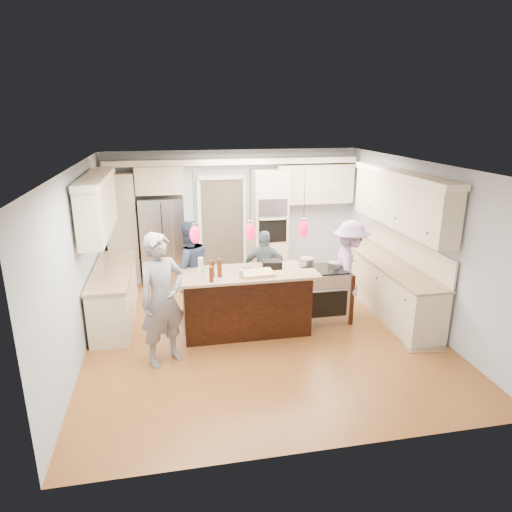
% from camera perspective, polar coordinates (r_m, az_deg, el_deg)
% --- Properties ---
extents(ground_plane, '(6.00, 6.00, 0.00)m').
position_cam_1_polar(ground_plane, '(7.77, 0.50, -8.89)').
color(ground_plane, '#965829').
rests_on(ground_plane, ground).
extents(room_shell, '(5.54, 6.04, 2.72)m').
position_cam_1_polar(room_shell, '(7.15, 0.54, 4.29)').
color(room_shell, '#B2BCC6').
rests_on(room_shell, ground).
extents(refrigerator, '(0.90, 0.70, 1.80)m').
position_cam_1_polar(refrigerator, '(9.80, -11.53, 2.04)').
color(refrigerator, '#B7B7BC').
rests_on(refrigerator, ground).
extents(oven_column, '(0.72, 0.69, 2.30)m').
position_cam_1_polar(oven_column, '(9.99, 1.70, 4.18)').
color(oven_column, beige).
rests_on(oven_column, ground).
extents(back_upper_cabinets, '(5.30, 0.61, 2.54)m').
position_cam_1_polar(back_upper_cabinets, '(9.76, -7.06, 6.85)').
color(back_upper_cabinets, beige).
rests_on(back_upper_cabinets, ground).
extents(right_counter_run, '(0.64, 3.10, 2.51)m').
position_cam_1_polar(right_counter_run, '(8.43, 16.60, 0.24)').
color(right_counter_run, beige).
rests_on(right_counter_run, ground).
extents(left_cabinets, '(0.64, 2.30, 2.51)m').
position_cam_1_polar(left_cabinets, '(8.06, -17.98, -0.69)').
color(left_cabinets, beige).
rests_on(left_cabinets, ground).
extents(kitchen_island, '(2.10, 1.46, 1.12)m').
position_cam_1_polar(kitchen_island, '(7.59, -1.44, -5.52)').
color(kitchen_island, black).
rests_on(kitchen_island, ground).
extents(island_range, '(0.82, 0.71, 0.92)m').
position_cam_1_polar(island_range, '(8.00, 8.49, -4.69)').
color(island_range, '#B7B7BC').
rests_on(island_range, ground).
extents(pendant_lights, '(1.75, 0.15, 1.03)m').
position_cam_1_polar(pendant_lights, '(6.62, -0.71, 3.08)').
color(pendant_lights, black).
rests_on(pendant_lights, ground).
extents(person_bar_end, '(0.84, 0.76, 1.92)m').
position_cam_1_polar(person_bar_end, '(6.52, -11.65, -5.36)').
color(person_bar_end, slate).
rests_on(person_bar_end, ground).
extents(person_far_left, '(0.96, 0.83, 1.69)m').
position_cam_1_polar(person_far_left, '(8.11, -8.34, -1.47)').
color(person_far_left, '#2B3754').
rests_on(person_far_left, ground).
extents(person_far_right, '(0.91, 0.54, 1.45)m').
position_cam_1_polar(person_far_right, '(8.31, 1.14, -1.69)').
color(person_far_right, '#4D616C').
rests_on(person_far_right, ground).
extents(person_range_side, '(0.88, 1.21, 1.69)m').
position_cam_1_polar(person_range_side, '(8.18, 11.60, -1.46)').
color(person_range_side, '#BB98CC').
rests_on(person_range_side, ground).
extents(floor_rug, '(0.77, 1.01, 0.01)m').
position_cam_1_polar(floor_rug, '(7.84, 19.57, -9.66)').
color(floor_rug, '#7E6344').
rests_on(floor_rug, ground).
extents(water_bottle, '(0.10, 0.10, 0.34)m').
position_cam_1_polar(water_bottle, '(6.65, -6.89, -1.61)').
color(water_bottle, silver).
rests_on(water_bottle, kitchen_island).
extents(beer_bottle_a, '(0.07, 0.07, 0.27)m').
position_cam_1_polar(beer_bottle_a, '(6.77, -4.58, -1.47)').
color(beer_bottle_a, '#4A200D').
rests_on(beer_bottle_a, kitchen_island).
extents(beer_bottle_b, '(0.07, 0.07, 0.23)m').
position_cam_1_polar(beer_bottle_b, '(6.57, -5.64, -2.32)').
color(beer_bottle_b, '#4A200D').
rests_on(beer_bottle_b, kitchen_island).
extents(beer_bottle_c, '(0.07, 0.07, 0.26)m').
position_cam_1_polar(beer_bottle_c, '(6.75, -5.51, -1.63)').
color(beer_bottle_c, '#4A200D').
rests_on(beer_bottle_c, kitchen_island).
extents(drink_can, '(0.08, 0.08, 0.12)m').
position_cam_1_polar(drink_can, '(6.73, -1.89, -2.25)').
color(drink_can, '#B7B7BC').
rests_on(drink_can, kitchen_island).
extents(cutting_board, '(0.51, 0.38, 0.04)m').
position_cam_1_polar(cutting_board, '(6.88, 0.19, -2.16)').
color(cutting_board, tan).
rests_on(cutting_board, kitchen_island).
extents(pot_large, '(0.25, 0.25, 0.14)m').
position_cam_1_polar(pot_large, '(7.91, 6.36, -0.75)').
color(pot_large, '#B7B7BC').
rests_on(pot_large, island_range).
extents(pot_small, '(0.20, 0.20, 0.10)m').
position_cam_1_polar(pot_small, '(7.88, 9.69, -1.11)').
color(pot_small, '#B7B7BC').
rests_on(pot_small, island_range).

